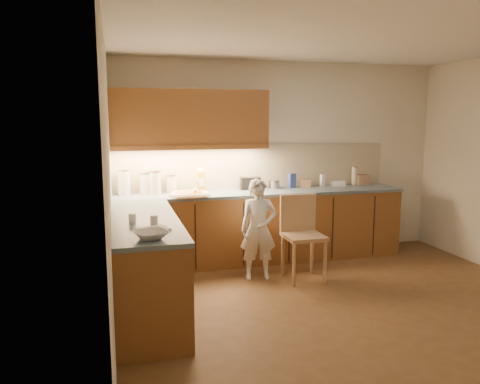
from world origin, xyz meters
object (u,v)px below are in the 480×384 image
(wooden_chair, at_px, (301,231))
(toaster, at_px, (250,183))
(oil_jug, at_px, (201,181))
(child, at_px, (259,229))
(pizza_on_board, at_px, (190,194))

(wooden_chair, height_order, toaster, toaster)
(oil_jug, distance_m, toaster, 0.67)
(oil_jug, bearing_deg, toaster, 2.35)
(child, xyz_separation_m, oil_jug, (-0.52, 0.81, 0.48))
(pizza_on_board, height_order, child, child)
(pizza_on_board, distance_m, wooden_chair, 1.41)
(pizza_on_board, relative_size, toaster, 1.85)
(pizza_on_board, xyz_separation_m, wooden_chair, (1.19, -0.66, -0.38))
(oil_jug, bearing_deg, child, -56.97)
(wooden_chair, bearing_deg, oil_jug, 138.28)
(child, height_order, oil_jug, oil_jug)
(oil_jug, bearing_deg, pizza_on_board, -124.93)
(wooden_chair, bearing_deg, toaster, 110.59)
(pizza_on_board, height_order, toaster, pizza_on_board)
(child, height_order, toaster, child)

